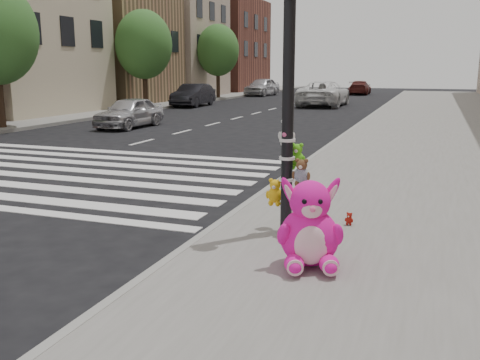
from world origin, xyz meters
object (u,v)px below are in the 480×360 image
at_px(red_teddy, 349,219).
at_px(pink_bunny, 310,230).
at_px(signal_pole, 289,115).
at_px(car_silver_far, 129,112).
at_px(car_dark_far, 193,95).
at_px(car_white_near, 324,94).

bearing_deg(red_teddy, pink_bunny, -82.66).
relative_size(signal_pole, pink_bunny, 3.70).
relative_size(pink_bunny, car_silver_far, 0.30).
bearing_deg(car_dark_far, signal_pole, -65.12).
relative_size(red_teddy, car_silver_far, 0.05).
height_order(signal_pole, pink_bunny, signal_pole).
distance_m(pink_bunny, car_dark_far, 28.10).
bearing_deg(red_teddy, car_white_near, 115.31).
bearing_deg(signal_pole, car_dark_far, 117.68).
relative_size(pink_bunny, car_dark_far, 0.26).
height_order(red_teddy, car_white_near, car_white_near).
bearing_deg(red_teddy, car_dark_far, 133.02).
xyz_separation_m(pink_bunny, red_teddy, (0.19, 1.83, -0.34)).
height_order(pink_bunny, car_dark_far, car_dark_far).
height_order(signal_pole, car_white_near, signal_pole).
xyz_separation_m(signal_pole, car_silver_far, (-9.79, 11.85, -1.16)).
distance_m(pink_bunny, car_white_near, 28.39).
relative_size(red_teddy, car_dark_far, 0.05).
distance_m(signal_pole, red_teddy, 1.83).
xyz_separation_m(red_teddy, car_white_near, (-5.57, 26.04, 0.54)).
distance_m(pink_bunny, car_silver_far, 16.72).
xyz_separation_m(car_dark_far, car_white_near, (7.63, 2.97, 0.08)).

